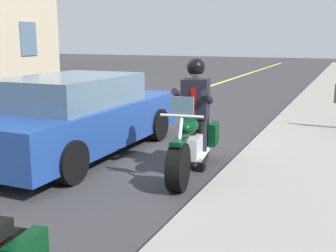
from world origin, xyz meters
name	(u,v)px	position (x,y,z in m)	size (l,w,h in m)	color
ground_plane	(127,153)	(0.00, 0.00, 0.00)	(80.00, 80.00, 0.00)	#333335
lane_center_stripe	(39,142)	(0.00, -2.00, 0.01)	(60.00, 0.16, 0.01)	#E5DB4C
motorcycle_main	(192,144)	(0.59, 1.47, 0.45)	(2.22, 0.78, 1.26)	black
rider_main	(195,104)	(0.40, 1.44, 1.04)	(0.67, 0.61, 1.74)	black
car_dark	(78,116)	(0.39, -0.76, 0.69)	(4.60, 1.92, 1.40)	navy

